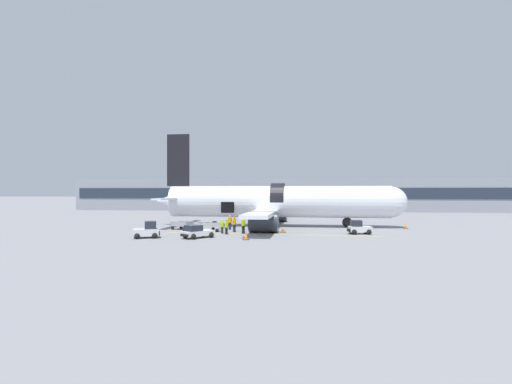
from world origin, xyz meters
TOP-DOWN VIEW (x-y plane):
  - ground_plane at (0.00, 0.00)m, footprint 500.00×500.00m
  - apron_marking_line at (2.29, -7.46)m, footprint 23.07×1.10m
  - terminal_strip at (0.00, 45.18)m, footprint 99.56×11.00m
  - airplane at (1.98, 2.11)m, footprint 32.82×29.01m
  - baggage_tug_lead at (11.80, -5.85)m, footprint 2.61×2.02m
  - baggage_tug_mid at (-4.41, -11.80)m, footprint 3.05×3.38m
  - baggage_tug_rear at (-9.30, -12.33)m, footprint 2.89×2.52m
  - baggage_cart_loading at (-4.95, -5.53)m, footprint 3.56×2.85m
  - baggage_cart_queued at (-8.58, -3.46)m, footprint 3.39×2.45m
  - ground_crew_loader_a at (-2.25, -8.09)m, footprint 0.42×0.55m
  - ground_crew_loader_b at (-2.89, -7.34)m, footprint 0.41×0.54m
  - ground_crew_driver at (-1.89, -5.55)m, footprint 0.49×0.61m
  - ground_crew_supervisor at (-2.95, -2.91)m, footprint 0.55×0.53m
  - ground_crew_helper at (-0.57, -7.20)m, footprint 0.48×0.65m
  - suitcase_on_tarmac_upright at (-6.87, -7.94)m, footprint 0.53×0.47m
  - safety_cone_nose at (18.22, 1.22)m, footprint 0.57×0.57m
  - safety_cone_engine_left at (0.58, -12.47)m, footprint 0.61×0.61m
  - safety_cone_wingtip at (3.60, -5.15)m, footprint 0.61×0.61m

SIDE VIEW (x-z plane):
  - ground_plane at x=0.00m, z-range 0.00..0.00m
  - apron_marking_line at x=2.29m, z-range 0.00..0.01m
  - safety_cone_engine_left at x=0.58m, z-range -0.02..0.62m
  - safety_cone_wingtip at x=3.60m, z-range -0.02..0.68m
  - safety_cone_nose at x=18.22m, z-range -0.02..0.70m
  - suitcase_on_tarmac_upright at x=-6.87m, z-range -0.05..0.80m
  - baggage_cart_queued at x=-8.58m, z-range -0.03..0.93m
  - baggage_tug_mid at x=-4.41m, z-range -0.07..1.23m
  - baggage_cart_loading at x=-4.95m, z-range -0.01..1.16m
  - baggage_tug_lead at x=11.80m, z-range -0.13..1.38m
  - baggage_tug_rear at x=-9.30m, z-range -0.13..1.51m
  - ground_crew_loader_b at x=-2.89m, z-range 0.04..1.58m
  - ground_crew_loader_a at x=-2.25m, z-range 0.04..1.62m
  - ground_crew_supervisor at x=-2.95m, z-range 0.04..1.74m
  - ground_crew_driver at x=-1.89m, z-range 0.05..1.80m
  - ground_crew_helper at x=-0.57m, z-range 0.05..1.91m
  - airplane at x=1.98m, z-range -3.01..9.28m
  - terminal_strip at x=0.00m, z-range 0.00..7.47m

